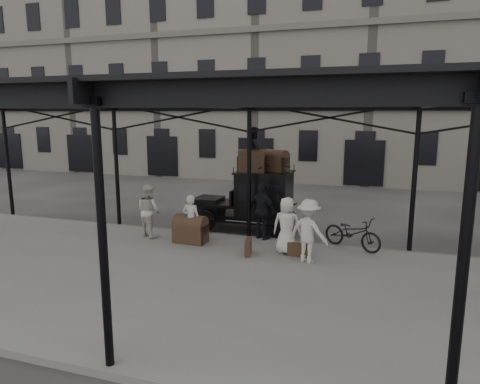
{
  "coord_description": "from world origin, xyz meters",
  "views": [
    {
      "loc": [
        3.98,
        -11.18,
        4.18
      ],
      "look_at": [
        -0.18,
        1.6,
        1.7
      ],
      "focal_mm": 32.0,
      "sensor_mm": 36.0,
      "label": 1
    }
  ],
  "objects_px": {
    "porter_left": "(191,219)",
    "bicycle": "(352,233)",
    "taxi": "(256,198)",
    "porter_official": "(263,211)",
    "steamer_trunk_roof_near": "(252,162)",
    "steamer_trunk_platform": "(191,231)"
  },
  "relations": [
    {
      "from": "taxi",
      "to": "porter_official",
      "type": "bearing_deg",
      "value": -65.47
    },
    {
      "from": "porter_official",
      "to": "bicycle",
      "type": "height_order",
      "value": "porter_official"
    },
    {
      "from": "taxi",
      "to": "porter_official",
      "type": "height_order",
      "value": "taxi"
    },
    {
      "from": "bicycle",
      "to": "steamer_trunk_roof_near",
      "type": "bearing_deg",
      "value": 97.18
    },
    {
      "from": "bicycle",
      "to": "steamer_trunk_platform",
      "type": "height_order",
      "value": "bicycle"
    },
    {
      "from": "bicycle",
      "to": "steamer_trunk_platform",
      "type": "bearing_deg",
      "value": 127.4
    },
    {
      "from": "bicycle",
      "to": "porter_left",
      "type": "bearing_deg",
      "value": 128.51
    },
    {
      "from": "porter_left",
      "to": "steamer_trunk_roof_near",
      "type": "distance_m",
      "value": 3.05
    },
    {
      "from": "porter_official",
      "to": "bicycle",
      "type": "relative_size",
      "value": 1.0
    },
    {
      "from": "steamer_trunk_roof_near",
      "to": "steamer_trunk_platform",
      "type": "height_order",
      "value": "steamer_trunk_roof_near"
    },
    {
      "from": "taxi",
      "to": "steamer_trunk_roof_near",
      "type": "distance_m",
      "value": 1.33
    },
    {
      "from": "porter_official",
      "to": "bicycle",
      "type": "distance_m",
      "value": 2.88
    },
    {
      "from": "porter_left",
      "to": "bicycle",
      "type": "height_order",
      "value": "porter_left"
    },
    {
      "from": "taxi",
      "to": "porter_left",
      "type": "xyz_separation_m",
      "value": [
        -1.37,
        -2.52,
        -0.28
      ]
    },
    {
      "from": "porter_official",
      "to": "steamer_trunk_roof_near",
      "type": "bearing_deg",
      "value": -29.38
    },
    {
      "from": "steamer_trunk_platform",
      "to": "steamer_trunk_roof_near",
      "type": "bearing_deg",
      "value": 61.42
    },
    {
      "from": "taxi",
      "to": "steamer_trunk_platform",
      "type": "distance_m",
      "value": 2.91
    },
    {
      "from": "porter_left",
      "to": "bicycle",
      "type": "distance_m",
      "value": 4.95
    },
    {
      "from": "taxi",
      "to": "porter_official",
      "type": "distance_m",
      "value": 1.51
    },
    {
      "from": "steamer_trunk_roof_near",
      "to": "steamer_trunk_platform",
      "type": "distance_m",
      "value": 3.25
    },
    {
      "from": "bicycle",
      "to": "steamer_trunk_platform",
      "type": "xyz_separation_m",
      "value": [
        -4.9,
        -0.93,
        -0.12
      ]
    },
    {
      "from": "taxi",
      "to": "porter_left",
      "type": "relative_size",
      "value": 2.35
    }
  ]
}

